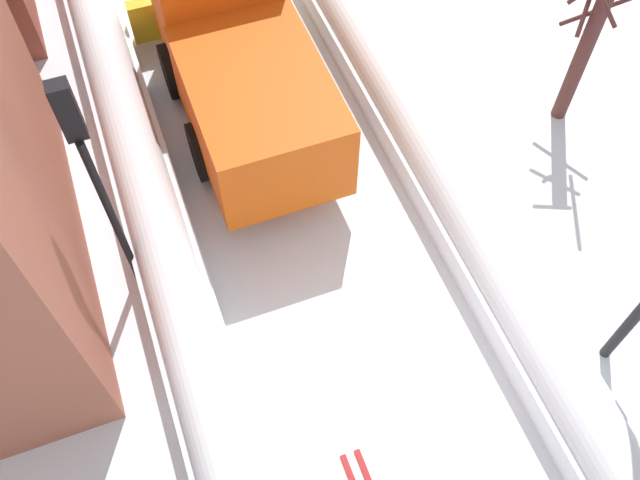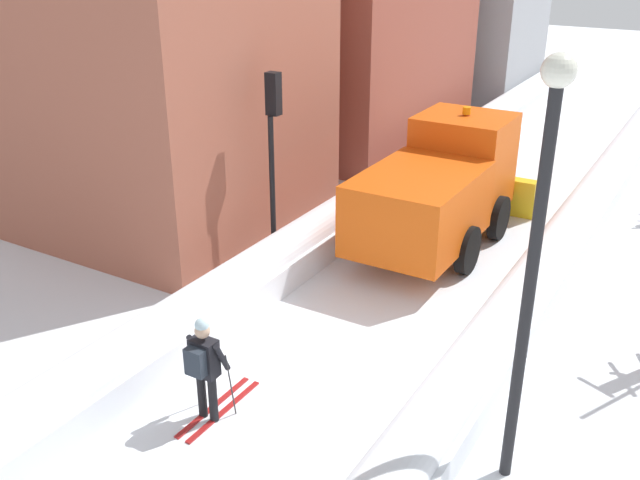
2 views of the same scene
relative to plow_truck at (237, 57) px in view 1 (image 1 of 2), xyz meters
The scene contains 4 objects.
snowbank_left 4.49m from the plow_truck, 120.70° to the left, with size 1.10×36.00×1.08m.
plow_truck is the anchor object (origin of this frame).
traffic_light_pole 4.29m from the plow_truck, 134.49° to the right, with size 0.28×0.42×4.35m.
bare_tree_near 6.25m from the plow_truck, 20.36° to the right, with size 1.08×1.17×4.03m.
Camera 1 is at (-2.21, -3.29, 10.27)m, focal length 38.99 mm.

